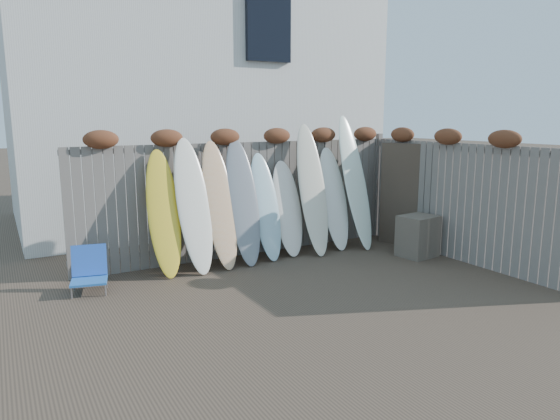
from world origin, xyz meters
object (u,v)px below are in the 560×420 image
wooden_crate (418,236)px  surfboard_0 (164,213)px  beach_chair (89,271)px  lattice_panel (413,196)px

wooden_crate → surfboard_0: size_ratio=0.36×
beach_chair → wooden_crate: bearing=-10.5°
beach_chair → lattice_panel: size_ratio=0.33×
beach_chair → surfboard_0: surfboard_0 is taller
beach_chair → surfboard_0: size_ratio=0.31×
wooden_crate → surfboard_0: surfboard_0 is taller
beach_chair → lattice_panel: lattice_panel is taller
beach_chair → wooden_crate: wooden_crate is taller
beach_chair → surfboard_0: bearing=10.8°
lattice_panel → surfboard_0: same height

